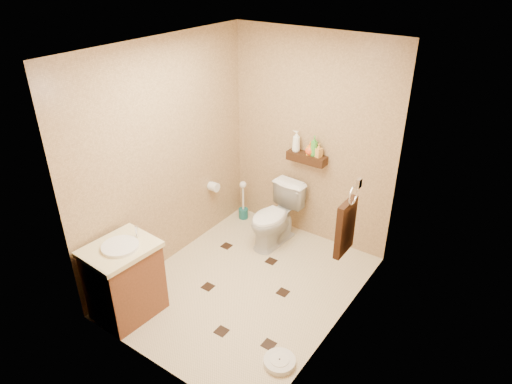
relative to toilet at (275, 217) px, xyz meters
The scene contains 19 objects.
ground 0.92m from the toilet, 77.19° to the right, with size 2.50×2.50×0.00m, color beige.
wall_back 0.96m from the toilet, 65.65° to the left, with size 2.00×0.04×2.40m, color tan.
wall_front 2.25m from the toilet, 84.81° to the right, with size 2.00×0.04×2.40m, color tan.
wall_left 1.44m from the toilet, 134.26° to the right, with size 0.04×2.50×2.40m, color tan.
wall_right 1.68m from the toilet, 34.98° to the right, with size 0.04×2.50×2.40m, color tan.
ceiling 2.21m from the toilet, 77.19° to the right, with size 2.00×2.50×0.02m, color silver.
wall_shelf 0.77m from the toilet, 60.76° to the left, with size 0.46×0.14×0.10m, color #36210E.
floor_accents 0.99m from the toilet, 75.51° to the right, with size 1.35×1.25×0.01m.
toilet is the anchor object (origin of this frame).
vanity 1.85m from the toilet, 105.98° to the right, with size 0.55×0.65×0.88m.
bathroom_scale 1.83m from the toilet, 55.92° to the right, with size 0.28×0.28×0.05m.
toilet_brush 0.70m from the toilet, 159.33° to the left, with size 0.12×0.12×0.53m.
towel_ring 1.38m from the toilet, 27.83° to the right, with size 0.12×0.30×0.76m.
toilet_paper 0.81m from the toilet, 166.38° to the right, with size 0.12×0.11×0.12m.
bottle_a 0.90m from the toilet, 82.03° to the left, with size 0.09×0.09×0.24m, color white.
bottle_b 0.89m from the toilet, 56.61° to the left, with size 0.07×0.07×0.15m, color gold.
bottle_c 0.89m from the toilet, 55.88° to the left, with size 0.11×0.11×0.15m, color #EF4C1C.
bottle_d 0.94m from the toilet, 51.11° to the left, with size 0.09×0.09×0.23m, color green.
bottle_e 0.92m from the toilet, 45.81° to the left, with size 0.07×0.07×0.15m, color gold.
Camera 1 is at (2.19, -2.99, 3.11)m, focal length 32.00 mm.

